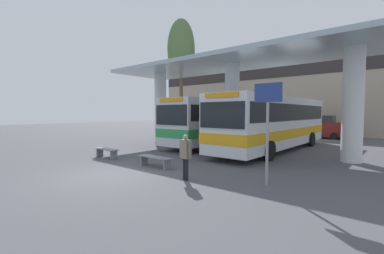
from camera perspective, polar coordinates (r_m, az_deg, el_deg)
ground_plane at (r=10.14m, az=-17.92°, el=-10.25°), size 100.00×100.00×0.00m
townhouse_backdrop at (r=30.13m, az=23.61°, el=7.67°), size 40.00×0.58×8.28m
station_canopy at (r=16.46m, az=8.93°, el=10.72°), size 17.98×5.60×5.61m
transit_bus_left_bay at (r=18.67m, az=6.36°, el=1.53°), size 2.87×10.37×3.21m
transit_bus_center_bay at (r=16.84m, az=17.98°, el=1.27°), size 2.86×12.18×3.26m
waiting_bench_near_pillar at (r=14.08m, az=-18.46°, el=-5.10°), size 1.62×0.44×0.46m
waiting_bench_mid_platform at (r=11.13m, az=-8.20°, el=-7.10°), size 1.79×0.44×0.46m
info_sign_platform at (r=8.51m, az=16.47°, el=2.95°), size 0.90×0.09×3.27m
pedestrian_waiting at (r=8.84m, az=-1.44°, el=-5.68°), size 0.58×0.34×1.58m
poplar_tree_behind_left at (r=27.23m, az=-2.44°, el=16.69°), size 2.79×2.79×11.85m
parked_car_street at (r=26.53m, az=26.29°, el=-0.01°), size 4.69×2.01×2.09m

